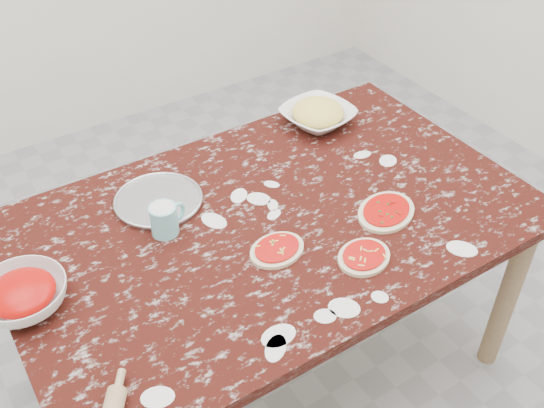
{
  "coord_description": "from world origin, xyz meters",
  "views": [
    {
      "loc": [
        -0.79,
        -1.23,
        2.01
      ],
      "look_at": [
        0.0,
        0.0,
        0.8
      ],
      "focal_mm": 41.38,
      "sensor_mm": 36.0,
      "label": 1
    }
  ],
  "objects_px": {
    "worktable": "(272,236)",
    "pizza_tray": "(159,201)",
    "sauce_bowl": "(23,296)",
    "flour_mug": "(165,219)",
    "cheese_bowl": "(318,116)"
  },
  "relations": [
    {
      "from": "worktable",
      "to": "pizza_tray",
      "type": "relative_size",
      "value": 5.84
    },
    {
      "from": "worktable",
      "to": "sauce_bowl",
      "type": "relative_size",
      "value": 6.83
    },
    {
      "from": "worktable",
      "to": "flour_mug",
      "type": "relative_size",
      "value": 13.14
    },
    {
      "from": "cheese_bowl",
      "to": "worktable",
      "type": "bearing_deg",
      "value": -140.37
    },
    {
      "from": "worktable",
      "to": "cheese_bowl",
      "type": "height_order",
      "value": "cheese_bowl"
    },
    {
      "from": "sauce_bowl",
      "to": "worktable",
      "type": "bearing_deg",
      "value": -3.6
    },
    {
      "from": "sauce_bowl",
      "to": "cheese_bowl",
      "type": "distance_m",
      "value": 1.21
    },
    {
      "from": "pizza_tray",
      "to": "flour_mug",
      "type": "distance_m",
      "value": 0.15
    },
    {
      "from": "flour_mug",
      "to": "worktable",
      "type": "bearing_deg",
      "value": -20.53
    },
    {
      "from": "worktable",
      "to": "cheese_bowl",
      "type": "xyz_separation_m",
      "value": [
        0.43,
        0.36,
        0.11
      ]
    },
    {
      "from": "pizza_tray",
      "to": "flour_mug",
      "type": "xyz_separation_m",
      "value": [
        -0.04,
        -0.14,
        0.04
      ]
    },
    {
      "from": "sauce_bowl",
      "to": "cheese_bowl",
      "type": "xyz_separation_m",
      "value": [
        1.17,
        0.31,
        -0.01
      ]
    },
    {
      "from": "worktable",
      "to": "flour_mug",
      "type": "xyz_separation_m",
      "value": [
        -0.3,
        0.11,
        0.13
      ]
    },
    {
      "from": "pizza_tray",
      "to": "sauce_bowl",
      "type": "relative_size",
      "value": 1.17
    },
    {
      "from": "worktable",
      "to": "cheese_bowl",
      "type": "bearing_deg",
      "value": 39.63
    }
  ]
}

